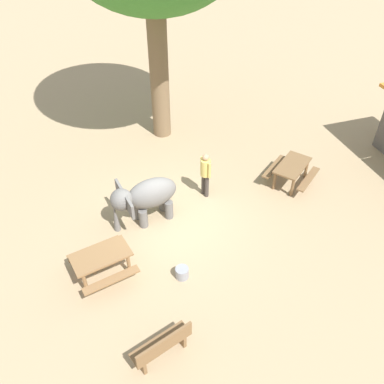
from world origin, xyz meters
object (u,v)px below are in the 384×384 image
at_px(wooden_bench, 162,346).
at_px(picnic_table_near, 292,169).
at_px(person_handler, 205,172).
at_px(picnic_table_far, 102,260).
at_px(feed_bucket, 182,273).
at_px(elephant, 145,197).

distance_m(wooden_bench, picnic_table_near, 7.46).
distance_m(person_handler, picnic_table_far, 4.36).
xyz_separation_m(person_handler, feed_bucket, (3.04, -1.71, -0.79)).
bearing_deg(elephant, feed_bucket, 89.46).
xyz_separation_m(person_handler, picnic_table_far, (2.31, -3.68, -0.36)).
bearing_deg(picnic_table_near, person_handler, 135.94).
bearing_deg(feed_bucket, elephant, -171.28).
height_order(wooden_bench, picnic_table_near, wooden_bench).
height_order(elephant, picnic_table_near, elephant).
relative_size(wooden_bench, picnic_table_near, 0.69).
bearing_deg(person_handler, picnic_table_far, 16.02).
bearing_deg(wooden_bench, elephant, 63.11).
height_order(elephant, picnic_table_far, elephant).
bearing_deg(person_handler, elephant, -0.68).
bearing_deg(picnic_table_near, feed_bucket, 172.00).
bearing_deg(picnic_table_far, wooden_bench, 95.55).
relative_size(person_handler, picnic_table_near, 0.77).
distance_m(wooden_bench, picnic_table_far, 2.89).
xyz_separation_m(elephant, picnic_table_far, (1.74, -1.59, -0.34)).
bearing_deg(elephant, person_handler, -173.81).
bearing_deg(wooden_bench, person_handler, 42.99).
height_order(picnic_table_near, picnic_table_far, same).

